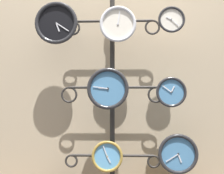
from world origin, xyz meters
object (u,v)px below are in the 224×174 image
Objects in this scene: display_stand at (112,146)px; clock_bottom_center at (107,156)px; clock_top_left at (56,23)px; clock_top_right at (171,20)px; clock_middle_center at (108,89)px; clock_middle_right at (171,92)px; clock_bottom_right at (178,154)px; clock_top_center at (118,24)px.

clock_bottom_center is at bearing -113.94° from display_stand.
clock_top_right is (0.86, -0.01, 0.01)m from clock_top_left.
clock_middle_center is at bearing -104.48° from display_stand.
clock_middle_right is (0.47, 0.03, -0.02)m from clock_middle_center.
clock_bottom_right is (0.51, -0.01, 0.02)m from clock_bottom_center.
clock_top_left reaches higher than clock_top_center.
clock_top_center reaches higher than clock_middle_right.
clock_bottom_right is at bearing -9.83° from display_stand.
clock_middle_center is at bearing -175.73° from clock_middle_right.
clock_middle_center is (-0.47, 0.00, -0.51)m from clock_top_right.
clock_top_center reaches higher than clock_middle_center.
display_stand is 1.04m from clock_top_right.
display_stand is at bearing 66.06° from clock_bottom_center.
display_stand is 0.60m from clock_middle_right.
clock_middle_right is 0.98× the size of clock_bottom_center.
clock_top_right is at bearing -85.16° from clock_middle_right.
clock_top_left reaches higher than clock_bottom_right.
clock_top_left is 1.32m from clock_bottom_right.
clock_top_left is at bearing -166.76° from display_stand.
clock_top_right reaches higher than clock_middle_center.
clock_bottom_center is at bearing 3.32° from clock_top_left.
clock_bottom_right is (0.04, 0.03, -0.98)m from clock_top_right.
clock_top_center is 0.90× the size of clock_middle_center.
clock_top_center is 1.40× the size of clock_top_right.
clock_top_right is 0.64× the size of clock_middle_center.
clock_top_left reaches higher than clock_top_right.
clock_top_right is at bearing -3.77° from clock_top_center.
clock_top_left is at bearing -178.35° from clock_middle_right.
clock_top_right is (0.44, -0.11, 0.94)m from display_stand.
clock_middle_right is at bearing 1.36° from clock_top_center.
clock_bottom_right is (0.48, -0.08, -0.04)m from display_stand.
clock_bottom_right is at bearing -12.92° from clock_middle_right.
clock_top_center is at bearing 1.89° from clock_top_left.
clock_bottom_right is (0.04, -0.01, -0.45)m from clock_middle_right.
clock_top_left is 1.41× the size of clock_bottom_center.
clock_middle_right is (0.39, 0.01, -0.51)m from clock_top_center.
clock_bottom_center is (-0.08, 0.01, -0.98)m from clock_top_center.
clock_middle_center is 0.69m from clock_bottom_right.
display_stand is at bearing 13.24° from clock_top_left.
clock_top_center is (0.46, 0.02, -0.01)m from clock_top_left.
clock_middle_center is at bearing -80.05° from clock_bottom_center.
clock_middle_center is (-0.07, -0.03, -0.49)m from clock_top_center.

